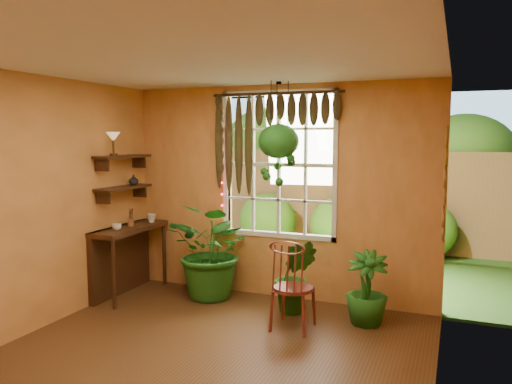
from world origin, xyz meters
TOP-DOWN VIEW (x-y plane):
  - floor at (0.00, 0.00)m, footprint 4.50×4.50m
  - ceiling at (0.00, 0.00)m, footprint 4.50×4.50m
  - wall_back at (0.00, 2.25)m, footprint 4.00×0.00m
  - wall_left at (-2.00, 0.00)m, footprint 0.00×4.50m
  - wall_right at (2.00, 0.00)m, footprint 0.00×4.50m
  - window at (0.00, 2.28)m, footprint 1.52×0.10m
  - valance_vine at (-0.08, 2.16)m, footprint 1.70×0.12m
  - string_lights at (-0.76, 2.19)m, footprint 0.03×0.03m
  - wall_plates at (1.98, 1.79)m, footprint 0.04×0.32m
  - counter_ledge at (-1.91, 1.60)m, footprint 0.40×1.20m
  - shelf_lower at (-1.88, 1.60)m, footprint 0.25×0.90m
  - shelf_upper at (-1.88, 1.60)m, footprint 0.25×0.90m
  - backyard at (0.24, 6.87)m, footprint 14.00×10.00m
  - windsor_chair at (0.52, 1.24)m, footprint 0.44×0.46m
  - potted_plant_left at (-0.73, 1.88)m, footprint 1.31×1.20m
  - potted_plant_mid at (0.40, 1.73)m, footprint 0.55×0.47m
  - potted_plant_right at (1.23, 1.70)m, footprint 0.54×0.54m
  - hanging_basket at (0.11, 1.95)m, footprint 0.49×0.49m
  - cup_a at (-1.78, 1.32)m, footprint 0.14×0.14m
  - cup_b at (-1.72, 1.98)m, footprint 0.15×0.15m
  - brush_jar at (-1.80, 1.63)m, footprint 0.08×0.08m
  - shelf_vase at (-1.87, 1.81)m, footprint 0.13×0.13m
  - tiffany_lamp at (-1.86, 1.40)m, footprint 0.18×0.18m

SIDE VIEW (x-z plane):
  - floor at x=0.00m, z-range 0.00..0.00m
  - windsor_chair at x=0.52m, z-range -0.24..0.90m
  - potted_plant_right at x=1.23m, z-range 0.00..0.81m
  - potted_plant_mid at x=0.40m, z-range 0.00..0.88m
  - counter_ledge at x=-1.91m, z-range 0.10..1.00m
  - potted_plant_left at x=-0.73m, z-range 0.00..1.23m
  - cup_a at x=-1.78m, z-range 0.90..0.99m
  - cup_b at x=-1.72m, z-range 0.90..1.01m
  - brush_jar at x=-1.80m, z-range 0.87..1.16m
  - backyard at x=0.24m, z-range -4.72..7.28m
  - wall_back at x=0.00m, z-range -0.65..3.35m
  - wall_left at x=-2.00m, z-range -0.90..3.60m
  - wall_right at x=2.00m, z-range -0.90..3.60m
  - shelf_lower at x=-1.88m, z-range 1.38..1.42m
  - shelf_vase at x=-1.87m, z-range 1.42..1.55m
  - wall_plates at x=1.98m, z-range 1.00..2.10m
  - window at x=0.00m, z-range 0.77..2.63m
  - string_lights at x=-0.76m, z-range 0.98..2.52m
  - shelf_upper at x=-1.88m, z-range 1.78..1.82m
  - hanging_basket at x=0.11m, z-range 1.34..2.58m
  - tiffany_lamp at x=-1.86m, z-range 1.89..2.18m
  - valance_vine at x=-0.08m, z-range 1.73..2.83m
  - ceiling at x=0.00m, z-range 2.70..2.70m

